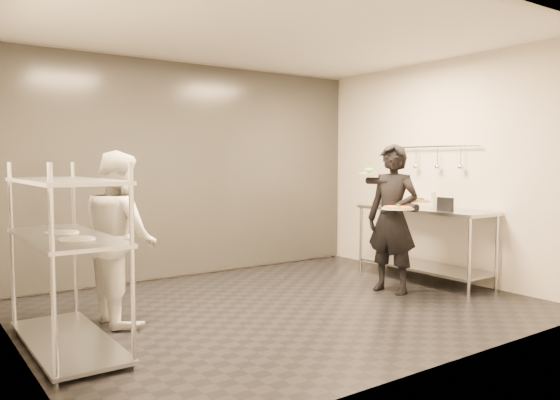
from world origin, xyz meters
TOP-DOWN VIEW (x-y plane):
  - room_shell at (0.00, 1.18)m, footprint 5.00×4.00m
  - pass_rack at (-2.15, -0.00)m, footprint 0.60×1.60m
  - prep_counter at (2.18, 0.00)m, footprint 0.60×1.80m
  - utensil_rail at (2.43, -0.00)m, footprint 0.07×1.20m
  - waiter at (1.40, -0.20)m, footprint 0.54×0.70m
  - chef at (-1.55, 0.46)m, footprint 0.61×0.79m
  - pizza_plate_near at (1.24, -0.42)m, footprint 0.36×0.36m
  - pizza_plate_far at (1.57, -0.41)m, footprint 0.30×0.30m
  - salad_plate at (1.28, 0.07)m, footprint 0.25×0.25m
  - pos_monitor at (2.06, -0.41)m, footprint 0.06×0.23m
  - bottle_green at (2.03, 0.48)m, footprint 0.07×0.07m
  - bottle_clear at (2.33, -0.02)m, footprint 0.06×0.06m
  - bottle_dark at (2.22, 0.78)m, footprint 0.07×0.07m

SIDE VIEW (x-z plane):
  - prep_counter at x=2.18m, z-range 0.17..1.09m
  - pass_rack at x=-2.15m, z-range 0.02..1.52m
  - chef at x=-1.55m, z-range 0.00..1.61m
  - waiter at x=1.40m, z-range 0.00..1.71m
  - pizza_plate_near at x=1.24m, z-range 0.97..1.03m
  - pos_monitor at x=2.06m, z-range 0.92..1.08m
  - bottle_clear at x=2.33m, z-range 0.92..1.12m
  - bottle_green at x=2.03m, z-range 0.92..1.17m
  - bottle_dark at x=2.22m, z-range 0.92..1.17m
  - pizza_plate_far at x=1.57m, z-range 1.03..1.09m
  - salad_plate at x=1.28m, z-range 1.35..1.43m
  - room_shell at x=0.00m, z-range 0.00..2.80m
  - utensil_rail at x=2.43m, z-range 1.39..1.70m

